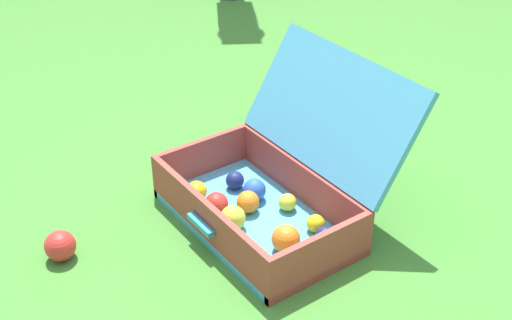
# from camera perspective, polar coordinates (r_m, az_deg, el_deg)

# --- Properties ---
(ground_plane) EXTENTS (16.00, 16.00, 0.00)m
(ground_plane) POSITION_cam_1_polar(r_m,az_deg,el_deg) (1.90, -0.09, -7.42)
(ground_plane) COLOR #3D7A2D
(open_suitcase) EXTENTS (0.58, 0.55, 0.44)m
(open_suitcase) POSITION_cam_1_polar(r_m,az_deg,el_deg) (1.96, 1.48, -2.27)
(open_suitcase) COLOR #4799C6
(open_suitcase) RESTS_ON ground
(stray_ball_on_grass) EXTENTS (0.08, 0.08, 0.08)m
(stray_ball_on_grass) POSITION_cam_1_polar(r_m,az_deg,el_deg) (1.92, -15.85, -6.82)
(stray_ball_on_grass) COLOR red
(stray_ball_on_grass) RESTS_ON ground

